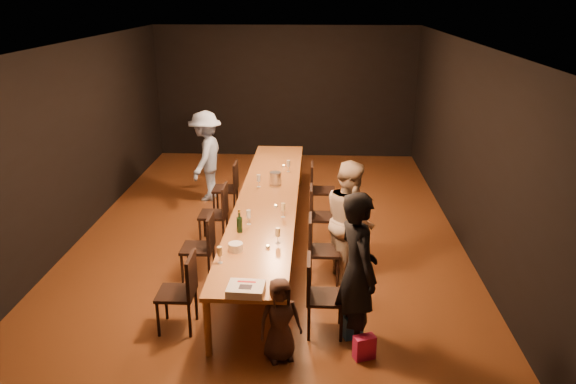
{
  "coord_description": "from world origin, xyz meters",
  "views": [
    {
      "loc": [
        0.71,
        -7.96,
        3.7
      ],
      "look_at": [
        0.33,
        -0.43,
        1.0
      ],
      "focal_mm": 35.0,
      "sensor_mm": 36.0,
      "label": 1
    }
  ],
  "objects_px": {
    "ice_bucket": "(275,178)",
    "plate_stack": "(236,247)",
    "man_blue": "(206,156)",
    "chair_left_2": "(213,214)",
    "champagne_bottle": "(239,221)",
    "chair_left_3": "(225,188)",
    "table": "(268,200)",
    "birthday_cake": "(246,289)",
    "chair_left_1": "(197,247)",
    "chair_left_0": "(176,292)",
    "child": "(280,320)",
    "woman_tan": "(350,220)",
    "chair_right_0": "(325,296)",
    "chair_right_1": "(324,250)",
    "woman_birthday": "(358,271)",
    "chair_right_2": "(323,216)",
    "chair_right_3": "(323,190)"
  },
  "relations": [
    {
      "from": "chair_right_0",
      "to": "chair_left_1",
      "type": "xyz_separation_m",
      "value": [
        -1.7,
        1.2,
        0.0
      ]
    },
    {
      "from": "chair_left_1",
      "to": "champagne_bottle",
      "type": "distance_m",
      "value": 0.75
    },
    {
      "from": "chair_left_3",
      "to": "woman_tan",
      "type": "relative_size",
      "value": 0.57
    },
    {
      "from": "table",
      "to": "birthday_cake",
      "type": "xyz_separation_m",
      "value": [
        0.02,
        -2.86,
        0.09
      ]
    },
    {
      "from": "child",
      "to": "birthday_cake",
      "type": "bearing_deg",
      "value": 151.86
    },
    {
      "from": "chair_right_2",
      "to": "chair_right_3",
      "type": "xyz_separation_m",
      "value": [
        0.0,
        1.2,
        0.0
      ]
    },
    {
      "from": "chair_left_1",
      "to": "child",
      "type": "height_order",
      "value": "child"
    },
    {
      "from": "table",
      "to": "chair_right_1",
      "type": "bearing_deg",
      "value": -54.69
    },
    {
      "from": "man_blue",
      "to": "champagne_bottle",
      "type": "relative_size",
      "value": 5.31
    },
    {
      "from": "chair_right_2",
      "to": "plate_stack",
      "type": "relative_size",
      "value": 5.25
    },
    {
      "from": "woman_tan",
      "to": "plate_stack",
      "type": "bearing_deg",
      "value": 107.26
    },
    {
      "from": "birthday_cake",
      "to": "plate_stack",
      "type": "relative_size",
      "value": 2.23
    },
    {
      "from": "table",
      "to": "woman_birthday",
      "type": "height_order",
      "value": "woman_birthday"
    },
    {
      "from": "man_blue",
      "to": "ice_bucket",
      "type": "height_order",
      "value": "man_blue"
    },
    {
      "from": "plate_stack",
      "to": "ice_bucket",
      "type": "xyz_separation_m",
      "value": [
        0.3,
        2.51,
        0.05
      ]
    },
    {
      "from": "birthday_cake",
      "to": "champagne_bottle",
      "type": "relative_size",
      "value": 1.25
    },
    {
      "from": "chair_left_3",
      "to": "woman_birthday",
      "type": "xyz_separation_m",
      "value": [
        2.03,
        -3.81,
        0.43
      ]
    },
    {
      "from": "chair_right_0",
      "to": "chair_left_0",
      "type": "relative_size",
      "value": 1.0
    },
    {
      "from": "chair_left_3",
      "to": "table",
      "type": "bearing_deg",
      "value": -144.69
    },
    {
      "from": "chair_left_2",
      "to": "man_blue",
      "type": "xyz_separation_m",
      "value": [
        -0.45,
        1.9,
        0.37
      ]
    },
    {
      "from": "woman_tan",
      "to": "ice_bucket",
      "type": "height_order",
      "value": "woman_tan"
    },
    {
      "from": "chair_right_3",
      "to": "woman_tan",
      "type": "distance_m",
      "value": 2.25
    },
    {
      "from": "chair_right_0",
      "to": "child",
      "type": "xyz_separation_m",
      "value": [
        -0.48,
        -0.51,
        0.0
      ]
    },
    {
      "from": "ice_bucket",
      "to": "table",
      "type": "bearing_deg",
      "value": -96.32
    },
    {
      "from": "chair_left_2",
      "to": "champagne_bottle",
      "type": "height_order",
      "value": "champagne_bottle"
    },
    {
      "from": "chair_left_2",
      "to": "ice_bucket",
      "type": "relative_size",
      "value": 4.61
    },
    {
      "from": "ice_bucket",
      "to": "plate_stack",
      "type": "bearing_deg",
      "value": -96.81
    },
    {
      "from": "chair_left_0",
      "to": "chair_left_2",
      "type": "distance_m",
      "value": 2.4
    },
    {
      "from": "woman_tan",
      "to": "champagne_bottle",
      "type": "bearing_deg",
      "value": 87.96
    },
    {
      "from": "chair_right_0",
      "to": "plate_stack",
      "type": "xyz_separation_m",
      "value": [
        -1.08,
        0.53,
        0.33
      ]
    },
    {
      "from": "chair_left_0",
      "to": "ice_bucket",
      "type": "height_order",
      "value": "ice_bucket"
    },
    {
      "from": "table",
      "to": "birthday_cake",
      "type": "bearing_deg",
      "value": -89.67
    },
    {
      "from": "table",
      "to": "woman_birthday",
      "type": "distance_m",
      "value": 2.87
    },
    {
      "from": "chair_right_0",
      "to": "chair_right_1",
      "type": "distance_m",
      "value": 1.2
    },
    {
      "from": "chair_left_2",
      "to": "plate_stack",
      "type": "distance_m",
      "value": 2.0
    },
    {
      "from": "ice_bucket",
      "to": "chair_left_1",
      "type": "bearing_deg",
      "value": -116.64
    },
    {
      "from": "chair_right_2",
      "to": "birthday_cake",
      "type": "height_order",
      "value": "chair_right_2"
    },
    {
      "from": "ice_bucket",
      "to": "champagne_bottle",
      "type": "bearing_deg",
      "value": -99.46
    },
    {
      "from": "table",
      "to": "chair_left_1",
      "type": "height_order",
      "value": "chair_left_1"
    },
    {
      "from": "birthday_cake",
      "to": "ice_bucket",
      "type": "relative_size",
      "value": 1.95
    },
    {
      "from": "chair_left_3",
      "to": "man_blue",
      "type": "distance_m",
      "value": 0.92
    },
    {
      "from": "woman_birthday",
      "to": "ice_bucket",
      "type": "bearing_deg",
      "value": -1.16
    },
    {
      "from": "child",
      "to": "woman_tan",
      "type": "bearing_deg",
      "value": 46.39
    },
    {
      "from": "chair_left_0",
      "to": "table",
      "type": "bearing_deg",
      "value": -19.5
    },
    {
      "from": "woman_tan",
      "to": "man_blue",
      "type": "distance_m",
      "value": 3.82
    },
    {
      "from": "chair_left_3",
      "to": "birthday_cake",
      "type": "distance_m",
      "value": 4.17
    },
    {
      "from": "table",
      "to": "chair_left_0",
      "type": "bearing_deg",
      "value": -109.5
    },
    {
      "from": "chair_right_3",
      "to": "ice_bucket",
      "type": "relative_size",
      "value": 4.61
    },
    {
      "from": "birthday_cake",
      "to": "ice_bucket",
      "type": "distance_m",
      "value": 3.5
    },
    {
      "from": "chair_right_1",
      "to": "chair_left_3",
      "type": "distance_m",
      "value": 2.94
    }
  ]
}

